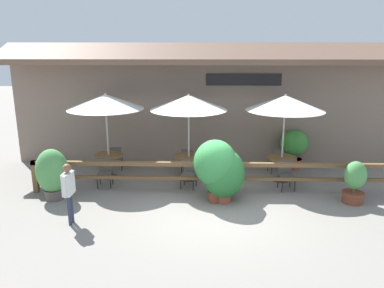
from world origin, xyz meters
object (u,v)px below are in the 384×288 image
Objects in this scene: potted_plant_entrance_palm at (294,146)px; pedestrian at (68,186)px; dining_table_near at (109,159)px; potted_plant_corner_fern at (355,182)px; potted_plant_tall_tropical at (215,164)px; dining_table_middle at (189,161)px; potted_plant_small_flowering at (52,173)px; potted_plant_broad_leaf at (223,174)px; patio_umbrella_middle at (189,103)px; chair_near_streetside at (105,171)px; patio_umbrella_far at (285,103)px; chair_near_wallside at (116,157)px; chair_middle_streetside at (189,172)px; chair_middle_wallside at (188,159)px; patio_umbrella_near at (105,102)px; chair_far_streetside at (286,174)px; dining_table_far at (282,162)px; chair_far_wallside at (276,160)px.

pedestrian reaches higher than potted_plant_entrance_palm.
dining_table_near is 0.69× the size of potted_plant_entrance_palm.
potted_plant_tall_tropical is at bearing -179.07° from potted_plant_corner_fern.
dining_table_middle is 0.80× the size of potted_plant_corner_fern.
potted_plant_broad_leaf reaches higher than potted_plant_small_flowering.
patio_umbrella_middle is 4.15m from potted_plant_entrance_palm.
chair_near_streetside is at bearing 175.85° from pedestrian.
chair_near_streetside is at bearing -173.36° from patio_umbrella_far.
chair_near_wallside and chair_middle_streetside have the same top height.
chair_middle_wallside is at bearing 108.47° from potted_plant_tall_tropical.
chair_near_wallside is 0.56× the size of potted_plant_broad_leaf.
potted_plant_broad_leaf is at bearing -20.74° from chair_near_streetside.
chair_middle_wallside is (-0.09, 1.35, 0.00)m from chair_middle_streetside.
potted_plant_broad_leaf is (3.56, -1.81, -1.68)m from patio_umbrella_near.
patio_umbrella_far reaches higher than potted_plant_corner_fern.
chair_far_streetside is at bearing -8.99° from dining_table_near.
potted_plant_small_flowering is (-1.11, -1.78, -1.71)m from patio_umbrella_near.
chair_middle_streetside is at bearing -86.88° from patio_umbrella_middle.
potted_plant_tall_tropical reaches higher than chair_near_streetside.
chair_far_streetside is (-0.01, -0.73, -0.15)m from dining_table_far.
patio_umbrella_far is 3.08m from potted_plant_tall_tropical.
chair_middle_streetside is 0.62× the size of potted_plant_entrance_palm.
chair_far_wallside is (5.45, 0.60, -0.15)m from dining_table_near.
potted_plant_entrance_palm is at bearing 19.72° from dining_table_middle.
chair_near_wallside is at bearing -176.06° from potted_plant_entrance_palm.
dining_table_near is 0.65× the size of potted_plant_small_flowering.
chair_far_wallside is 2.90m from potted_plant_corner_fern.
chair_near_wallside is 0.89× the size of dining_table_far.
chair_middle_streetside is at bearing 18.52° from chair_far_wallside.
potted_plant_broad_leaf reaches higher than chair_far_streetside.
dining_table_middle is at bearing -2.30° from patio_umbrella_near.
potted_plant_corner_fern is 0.78× the size of potted_plant_broad_leaf.
chair_far_streetside is at bearing -90.58° from dining_table_far.
dining_table_near is 0.78m from chair_near_streetside.
chair_middle_streetside reaches higher than dining_table_near.
patio_umbrella_far is at bearing 174.56° from chair_middle_wallside.
potted_plant_small_flowering is (-6.57, -1.65, 0.14)m from dining_table_far.
chair_near_wallside is 2.81m from potted_plant_small_flowering.
patio_umbrella_near is 4.33m from potted_plant_broad_leaf.
potted_plant_tall_tropical is at bearing -141.00° from patio_umbrella_far.
potted_plant_broad_leaf is at bearing -0.35° from potted_plant_small_flowering.
patio_umbrella_near is at bearing 176.79° from chair_middle_streetside.
potted_plant_broad_leaf is (3.51, -2.57, 0.32)m from chair_near_wallside.
dining_table_near is 5.46m from dining_table_far.
chair_far_streetside is 6.63m from potted_plant_small_flowering.
patio_umbrella_middle reaches higher than chair_middle_wallside.
potted_plant_broad_leaf is (-1.90, -0.95, 0.32)m from chair_far_streetside.
chair_near_streetside reaches higher than dining_table_far.
chair_far_streetside is at bearing 113.51° from pedestrian.
chair_middle_streetside is 0.31× the size of patio_umbrella_far.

